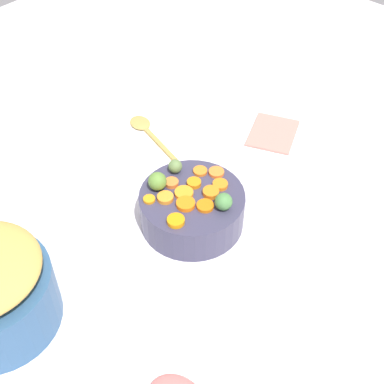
% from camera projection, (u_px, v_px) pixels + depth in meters
% --- Properties ---
extents(tabletop, '(2.40, 2.40, 0.02)m').
position_uv_depth(tabletop, '(204.00, 225.00, 1.16)').
color(tabletop, white).
rests_on(tabletop, ground).
extents(serving_bowl_carrots, '(0.22, 0.22, 0.08)m').
position_uv_depth(serving_bowl_carrots, '(192.00, 209.00, 1.13)').
color(serving_bowl_carrots, '#37354C').
rests_on(serving_bowl_carrots, tabletop).
extents(carrot_slice_0, '(0.03, 0.03, 0.01)m').
position_uv_depth(carrot_slice_0, '(220.00, 185.00, 1.12)').
color(carrot_slice_0, orange).
rests_on(carrot_slice_0, serving_bowl_carrots).
extents(carrot_slice_1, '(0.04, 0.04, 0.01)m').
position_uv_depth(carrot_slice_1, '(165.00, 198.00, 1.09)').
color(carrot_slice_1, orange).
rests_on(carrot_slice_1, serving_bowl_carrots).
extents(carrot_slice_2, '(0.04, 0.04, 0.01)m').
position_uv_depth(carrot_slice_2, '(205.00, 206.00, 1.07)').
color(carrot_slice_2, orange).
rests_on(carrot_slice_2, serving_bowl_carrots).
extents(carrot_slice_3, '(0.03, 0.03, 0.01)m').
position_uv_depth(carrot_slice_3, '(172.00, 183.00, 1.12)').
color(carrot_slice_3, orange).
rests_on(carrot_slice_3, serving_bowl_carrots).
extents(carrot_slice_4, '(0.04, 0.04, 0.01)m').
position_uv_depth(carrot_slice_4, '(194.00, 183.00, 1.12)').
color(carrot_slice_4, orange).
rests_on(carrot_slice_4, serving_bowl_carrots).
extents(carrot_slice_5, '(0.04, 0.04, 0.01)m').
position_uv_depth(carrot_slice_5, '(200.00, 171.00, 1.15)').
color(carrot_slice_5, orange).
rests_on(carrot_slice_5, serving_bowl_carrots).
extents(carrot_slice_6, '(0.05, 0.05, 0.01)m').
position_uv_depth(carrot_slice_6, '(186.00, 204.00, 1.08)').
color(carrot_slice_6, orange).
rests_on(carrot_slice_6, serving_bowl_carrots).
extents(carrot_slice_7, '(0.04, 0.04, 0.01)m').
position_uv_depth(carrot_slice_7, '(184.00, 193.00, 1.10)').
color(carrot_slice_7, orange).
rests_on(carrot_slice_7, serving_bowl_carrots).
extents(carrot_slice_8, '(0.04, 0.04, 0.01)m').
position_uv_depth(carrot_slice_8, '(216.00, 172.00, 1.14)').
color(carrot_slice_8, orange).
rests_on(carrot_slice_8, serving_bowl_carrots).
extents(carrot_slice_9, '(0.03, 0.03, 0.01)m').
position_uv_depth(carrot_slice_9, '(149.00, 199.00, 1.09)').
color(carrot_slice_9, orange).
rests_on(carrot_slice_9, serving_bowl_carrots).
extents(carrot_slice_10, '(0.04, 0.04, 0.01)m').
position_uv_depth(carrot_slice_10, '(211.00, 192.00, 1.10)').
color(carrot_slice_10, orange).
rests_on(carrot_slice_10, serving_bowl_carrots).
extents(carrot_slice_11, '(0.05, 0.05, 0.01)m').
position_uv_depth(carrot_slice_11, '(176.00, 221.00, 1.04)').
color(carrot_slice_11, orange).
rests_on(carrot_slice_11, serving_bowl_carrots).
extents(brussels_sprout_0, '(0.03, 0.03, 0.03)m').
position_uv_depth(brussels_sprout_0, '(175.00, 166.00, 1.14)').
color(brussels_sprout_0, '#5B7741').
rests_on(brussels_sprout_0, serving_bowl_carrots).
extents(brussels_sprout_1, '(0.04, 0.04, 0.04)m').
position_uv_depth(brussels_sprout_1, '(225.00, 200.00, 1.07)').
color(brussels_sprout_1, '#457B3F').
rests_on(brussels_sprout_1, serving_bowl_carrots).
extents(brussels_sprout_2, '(0.04, 0.04, 0.04)m').
position_uv_depth(brussels_sprout_2, '(157.00, 181.00, 1.10)').
color(brussels_sprout_2, '#588132').
rests_on(brussels_sprout_2, serving_bowl_carrots).
extents(wooden_spoon, '(0.10, 0.28, 0.01)m').
position_uv_depth(wooden_spoon, '(149.00, 133.00, 1.37)').
color(wooden_spoon, '#A78B44').
rests_on(wooden_spoon, tabletop).
extents(casserole_dish, '(0.19, 0.19, 0.09)m').
position_uv_depth(casserole_dish, '(50.00, 119.00, 1.34)').
color(casserole_dish, white).
rests_on(casserole_dish, tabletop).
extents(dish_towel, '(0.17, 0.16, 0.01)m').
position_uv_depth(dish_towel, '(273.00, 133.00, 1.37)').
color(dish_towel, '#AA786B').
rests_on(dish_towel, tabletop).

